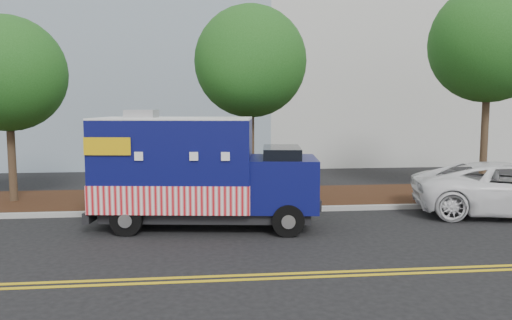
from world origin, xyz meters
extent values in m
plane|color=black|center=(0.00, 0.00, 0.00)|extent=(120.00, 120.00, 0.00)
cube|color=#9E9E99|center=(0.00, 1.40, 0.07)|extent=(120.00, 0.18, 0.15)
cube|color=black|center=(0.00, 3.50, 0.07)|extent=(120.00, 4.00, 0.15)
cube|color=gold|center=(0.00, -4.45, 0.01)|extent=(120.00, 0.10, 0.01)
cube|color=gold|center=(0.00, -4.70, 0.01)|extent=(120.00, 0.10, 0.01)
cylinder|color=#38281C|center=(-8.02, 3.49, 1.73)|extent=(0.26, 0.26, 3.47)
sphere|color=#1B4914|center=(-8.02, 3.49, 4.42)|extent=(3.83, 3.83, 3.83)
cylinder|color=#38281C|center=(0.04, 3.09, 1.95)|extent=(0.26, 0.26, 3.91)
sphere|color=#1B4914|center=(0.04, 3.09, 4.86)|extent=(3.81, 3.81, 3.81)
cylinder|color=#38281C|center=(8.58, 3.04, 2.26)|extent=(0.26, 0.26, 4.53)
sphere|color=#1B4914|center=(8.58, 3.04, 5.58)|extent=(4.21, 4.21, 4.21)
cube|color=#473828|center=(-4.23, 1.96, 1.20)|extent=(0.06, 0.06, 2.40)
cube|color=black|center=(-1.49, -0.30, 0.42)|extent=(5.79, 2.62, 0.28)
cube|color=#0B0E4E|center=(-2.38, -0.18, 1.80)|extent=(4.46, 2.83, 2.39)
cube|color=red|center=(-2.38, -0.18, 0.95)|extent=(4.51, 2.89, 0.75)
cube|color=white|center=(-2.38, -0.18, 3.01)|extent=(4.46, 2.83, 0.06)
cube|color=#B7B7BA|center=(-3.27, -0.06, 3.14)|extent=(0.90, 0.90, 0.22)
cube|color=#0B0E4E|center=(0.59, -0.58, 1.25)|extent=(2.06, 2.36, 1.40)
cube|color=black|center=(0.54, -0.57, 1.92)|extent=(1.25, 2.06, 0.65)
cube|color=black|center=(1.50, -0.70, 0.78)|extent=(0.34, 1.99, 0.30)
cube|color=black|center=(-4.50, 0.10, 0.45)|extent=(0.48, 2.25, 0.28)
cube|color=#B7B7BA|center=(-4.48, 0.10, 1.85)|extent=(0.28, 1.79, 1.90)
cube|color=#B7B7BA|center=(-1.92, 0.95, 1.85)|extent=(1.79, 0.28, 1.10)
cube|color=#DDAD0B|center=(-4.02, -1.16, 2.34)|extent=(1.19, 0.18, 0.45)
cube|color=#DDAD0B|center=(-3.70, 1.19, 2.34)|extent=(1.19, 0.18, 0.45)
cylinder|color=black|center=(0.55, -1.60, 0.42)|extent=(0.87, 0.39, 0.84)
cylinder|color=black|center=(0.82, 0.42, 0.42)|extent=(0.87, 0.39, 0.84)
cylinder|color=black|center=(-3.60, -1.05, 0.42)|extent=(0.87, 0.39, 0.84)
cylinder|color=black|center=(-3.33, 0.97, 0.42)|extent=(0.87, 0.39, 0.84)
imported|color=white|center=(7.83, 0.12, 0.81)|extent=(6.36, 4.11, 1.63)
camera|label=1|loc=(-1.65, -14.03, 3.36)|focal=35.00mm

